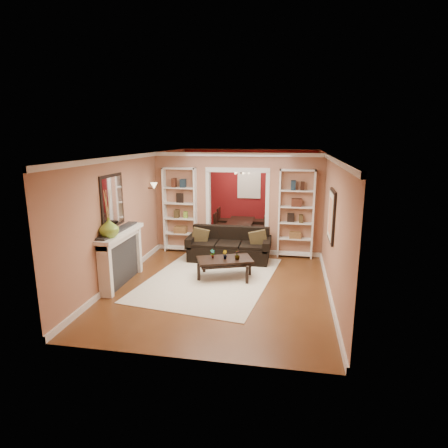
% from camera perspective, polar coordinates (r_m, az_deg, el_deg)
% --- Properties ---
extents(floor, '(8.00, 8.00, 0.00)m').
position_cam_1_polar(floor, '(9.24, 0.94, -6.42)').
color(floor, brown).
rests_on(floor, ground).
extents(ceiling, '(8.00, 8.00, 0.00)m').
position_cam_1_polar(ceiling, '(8.72, 1.01, 10.56)').
color(ceiling, white).
rests_on(ceiling, ground).
extents(wall_back, '(8.00, 0.00, 8.00)m').
position_cam_1_polar(wall_back, '(12.79, 3.86, 5.27)').
color(wall_back, '#AE775C').
rests_on(wall_back, ground).
extents(wall_front, '(8.00, 0.00, 8.00)m').
position_cam_1_polar(wall_front, '(5.11, -6.29, -6.88)').
color(wall_front, '#AE775C').
rests_on(wall_front, ground).
extents(wall_left, '(0.00, 8.00, 8.00)m').
position_cam_1_polar(wall_left, '(9.49, -12.57, 2.25)').
color(wall_left, '#AE775C').
rests_on(wall_left, ground).
extents(wall_right, '(0.00, 8.00, 8.00)m').
position_cam_1_polar(wall_right, '(8.81, 15.57, 1.25)').
color(wall_right, '#AE775C').
rests_on(wall_right, ground).
extents(partition_wall, '(4.50, 0.15, 2.70)m').
position_cam_1_polar(partition_wall, '(10.04, 2.07, 3.14)').
color(partition_wall, '#AE775C').
rests_on(partition_wall, floor).
extents(red_back_panel, '(4.44, 0.04, 2.64)m').
position_cam_1_polar(red_back_panel, '(12.76, 3.84, 5.12)').
color(red_back_panel, maroon).
rests_on(red_back_panel, floor).
extents(dining_window, '(0.78, 0.03, 0.98)m').
position_cam_1_polar(dining_window, '(12.70, 3.83, 6.12)').
color(dining_window, '#8CA5CC').
rests_on(dining_window, wall_back).
extents(area_rug, '(3.06, 3.92, 0.01)m').
position_cam_1_polar(area_rug, '(8.47, -2.10, -8.25)').
color(area_rug, silver).
rests_on(area_rug, floor).
extents(sofa, '(2.11, 0.91, 0.82)m').
position_cam_1_polar(sofa, '(9.55, 0.75, -3.16)').
color(sofa, black).
rests_on(sofa, floor).
extents(pillow_left, '(0.43, 0.19, 0.42)m').
position_cam_1_polar(pillow_left, '(9.62, -3.66, -1.83)').
color(pillow_left, brown).
rests_on(pillow_left, sofa).
extents(pillow_right, '(0.44, 0.18, 0.43)m').
position_cam_1_polar(pillow_right, '(9.39, 5.24, -2.21)').
color(pillow_right, brown).
rests_on(pillow_right, sofa).
extents(coffee_table, '(1.34, 1.02, 0.45)m').
position_cam_1_polar(coffee_table, '(8.42, 0.12, -6.77)').
color(coffee_table, black).
rests_on(coffee_table, floor).
extents(plant_left, '(0.13, 0.12, 0.20)m').
position_cam_1_polar(plant_left, '(8.37, -1.76, -4.55)').
color(plant_left, '#336626').
rests_on(plant_left, coffee_table).
extents(plant_center, '(0.13, 0.13, 0.19)m').
position_cam_1_polar(plant_center, '(8.32, 0.12, -4.70)').
color(plant_center, '#336626').
rests_on(plant_center, coffee_table).
extents(plant_right, '(0.16, 0.16, 0.20)m').
position_cam_1_polar(plant_right, '(8.27, 2.02, -4.75)').
color(plant_right, '#336626').
rests_on(plant_right, coffee_table).
extents(bookshelf_left, '(0.90, 0.30, 2.30)m').
position_cam_1_polar(bookshelf_left, '(10.25, -6.69, 2.12)').
color(bookshelf_left, white).
rests_on(bookshelf_left, floor).
extents(bookshelf_right, '(0.90, 0.30, 2.30)m').
position_cam_1_polar(bookshelf_right, '(9.82, 10.91, 1.49)').
color(bookshelf_right, white).
rests_on(bookshelf_right, floor).
extents(fireplace, '(0.32, 1.70, 1.16)m').
position_cam_1_polar(fireplace, '(8.29, -15.24, -4.98)').
color(fireplace, white).
rests_on(fireplace, floor).
extents(vase, '(0.45, 0.45, 0.40)m').
position_cam_1_polar(vase, '(7.67, -17.12, -0.51)').
color(vase, '#79A735').
rests_on(vase, fireplace).
extents(mirror, '(0.03, 0.95, 1.10)m').
position_cam_1_polar(mirror, '(8.07, -16.66, 3.37)').
color(mirror, silver).
rests_on(mirror, wall_left).
extents(wall_sconce, '(0.18, 0.18, 0.22)m').
position_cam_1_polar(wall_sconce, '(9.89, -10.95, 5.56)').
color(wall_sconce, '#FFE0A5').
rests_on(wall_sconce, wall_left).
extents(framed_art, '(0.04, 0.85, 1.05)m').
position_cam_1_polar(framed_art, '(7.79, 16.01, 1.21)').
color(framed_art, black).
rests_on(framed_art, wall_right).
extents(dining_table, '(1.44, 0.80, 0.51)m').
position_cam_1_polar(dining_table, '(11.86, 2.64, -0.74)').
color(dining_table, black).
rests_on(dining_table, floor).
extents(dining_chair_nw, '(0.53, 0.53, 0.82)m').
position_cam_1_polar(dining_chair_nw, '(11.61, -0.24, -0.21)').
color(dining_chair_nw, black).
rests_on(dining_chair_nw, floor).
extents(dining_chair_ne, '(0.51, 0.51, 0.80)m').
position_cam_1_polar(dining_chair_ne, '(11.47, 5.17, -0.48)').
color(dining_chair_ne, black).
rests_on(dining_chair_ne, floor).
extents(dining_chair_sw, '(0.56, 0.56, 0.87)m').
position_cam_1_polar(dining_chair_sw, '(12.18, 0.27, 0.54)').
color(dining_chair_sw, black).
rests_on(dining_chair_sw, floor).
extents(dining_chair_se, '(0.57, 0.57, 0.91)m').
position_cam_1_polar(dining_chair_se, '(12.04, 5.43, 0.42)').
color(dining_chair_se, black).
rests_on(dining_chair_se, floor).
extents(chandelier, '(0.50, 0.50, 0.30)m').
position_cam_1_polar(chandelier, '(11.43, 3.17, 7.73)').
color(chandelier, '#39231A').
rests_on(chandelier, ceiling).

